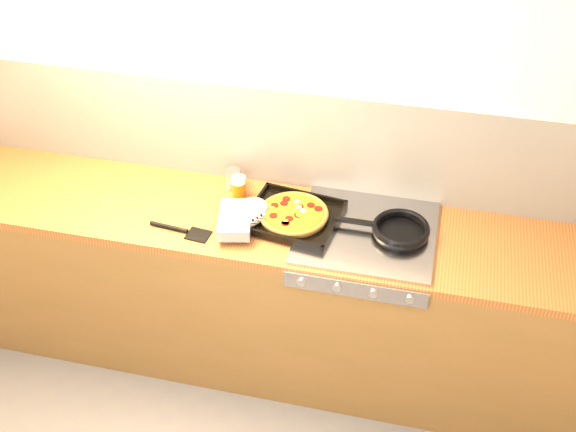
% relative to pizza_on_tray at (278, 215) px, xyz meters
% --- Properties ---
extents(room_shell, '(3.20, 3.20, 3.20)m').
position_rel_pizza_on_tray_xyz_m(room_shell, '(-0.05, 0.30, 0.21)').
color(room_shell, white).
rests_on(room_shell, ground).
extents(counter_run, '(3.20, 0.62, 0.90)m').
position_rel_pizza_on_tray_xyz_m(counter_run, '(-0.05, 0.02, -0.49)').
color(counter_run, brown).
rests_on(counter_run, ground).
extents(stovetop, '(0.60, 0.56, 0.02)m').
position_rel_pizza_on_tray_xyz_m(stovetop, '(0.40, 0.02, -0.04)').
color(stovetop, '#A0A0A6').
rests_on(stovetop, counter_run).
extents(pizza_on_tray, '(0.55, 0.45, 0.07)m').
position_rel_pizza_on_tray_xyz_m(pizza_on_tray, '(0.00, 0.00, 0.00)').
color(pizza_on_tray, black).
rests_on(pizza_on_tray, stovetop).
extents(frying_pan, '(0.42, 0.25, 0.04)m').
position_rel_pizza_on_tray_xyz_m(frying_pan, '(0.54, 0.03, -0.01)').
color(frying_pan, black).
rests_on(frying_pan, stovetop).
extents(tomato_can, '(0.09, 0.09, 0.10)m').
position_rel_pizza_on_tray_xyz_m(tomato_can, '(-0.27, 0.21, 0.01)').
color(tomato_can, '#A3150D').
rests_on(tomato_can, counter_run).
extents(juice_glass, '(0.08, 0.08, 0.11)m').
position_rel_pizza_on_tray_xyz_m(juice_glass, '(-0.22, 0.15, 0.01)').
color(juice_glass, '#C7600B').
rests_on(juice_glass, counter_run).
extents(wooden_spoon, '(0.29, 0.13, 0.02)m').
position_rel_pizza_on_tray_xyz_m(wooden_spoon, '(-0.01, 0.18, -0.03)').
color(wooden_spoon, olive).
rests_on(wooden_spoon, counter_run).
extents(black_spatula, '(0.29, 0.10, 0.02)m').
position_rel_pizza_on_tray_xyz_m(black_spatula, '(-0.40, -0.16, -0.04)').
color(black_spatula, black).
rests_on(black_spatula, counter_run).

